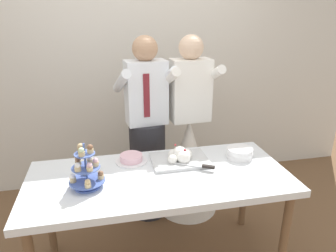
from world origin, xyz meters
TOP-DOWN VIEW (x-y plane):
  - rear_wall at (0.00, 1.43)m, footprint 5.20×0.10m
  - dessert_table at (0.00, 0.00)m, footprint 1.80×0.80m
  - cupcake_stand at (-0.48, -0.05)m, footprint 0.23×0.23m
  - main_cake_tray at (0.19, 0.16)m, footprint 0.42×0.37m
  - plate_stack at (0.65, 0.14)m, footprint 0.20×0.20m
  - round_cake at (-0.17, 0.25)m, footprint 0.24×0.24m
  - person_groom at (0.02, 0.67)m, footprint 0.51×0.53m
  - person_bride at (0.40, 0.67)m, footprint 0.56×0.56m

SIDE VIEW (x-z plane):
  - person_bride at x=0.40m, z-range -0.25..1.41m
  - dessert_table at x=0.00m, z-range 0.31..1.09m
  - person_groom at x=0.02m, z-range -0.08..1.58m
  - round_cake at x=-0.17m, z-range 0.77..0.83m
  - plate_stack at x=0.65m, z-range 0.77..0.85m
  - main_cake_tray at x=0.19m, z-range 0.75..0.88m
  - cupcake_stand at x=-0.48m, z-range 0.74..1.05m
  - rear_wall at x=0.00m, z-range 0.00..2.90m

